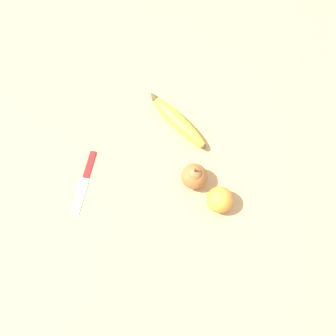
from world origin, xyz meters
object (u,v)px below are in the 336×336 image
object	(u,v)px
banana	(177,120)
pear	(194,176)
paring_knife	(85,179)
orange	(220,200)

from	to	relation	value
banana	pear	xyz separation A→B (m)	(0.09, 0.15, 0.02)
banana	paring_knife	bearing A→B (deg)	82.53
banana	pear	bearing A→B (deg)	152.10
pear	orange	bearing A→B (deg)	89.74
banana	paring_knife	world-z (taller)	banana
banana	pear	distance (m)	0.17
orange	paring_knife	bearing A→B (deg)	-56.06
orange	pear	size ratio (longest dim) A/B	0.79
banana	paring_knife	xyz separation A→B (m)	(0.29, -0.06, -0.02)
orange	paring_knife	size ratio (longest dim) A/B	0.42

